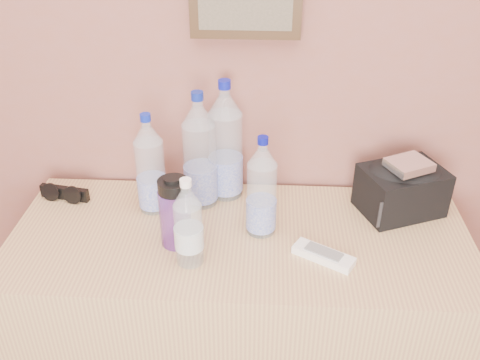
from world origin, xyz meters
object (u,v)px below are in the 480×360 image
nalgene_bottle (175,211)px  foil_packet (409,165)px  pet_large_b (225,146)px  pet_small (188,227)px  pet_large_a (151,169)px  dresser (240,335)px  pet_large_c (200,156)px  sunglasses (65,193)px  ac_remote (323,255)px  pet_large_d (262,191)px  toiletry_bag (402,188)px

nalgene_bottle → foil_packet: size_ratio=1.85×
pet_large_b → pet_small: bearing=-101.6°
pet_large_a → pet_small: size_ratio=1.24×
dresser → pet_small: (-0.12, -0.12, 0.51)m
pet_large_c → sunglasses: pet_large_c is taller
ac_remote → pet_large_b: bearing=162.8°
pet_large_a → pet_large_d: bearing=-16.4°
pet_large_a → sunglasses: 0.31m
pet_large_d → pet_small: size_ratio=1.19×
pet_small → sunglasses: size_ratio=1.59×
pet_large_b → pet_large_c: size_ratio=1.04×
pet_large_a → toiletry_bag: pet_large_a is taller
pet_large_b → dresser: bearing=-75.3°
pet_large_c → pet_large_d: size_ratio=1.21×
pet_large_d → ac_remote: pet_large_d is taller
pet_large_b → pet_large_c: pet_large_b is taller
pet_large_c → ac_remote: bearing=-35.9°
pet_large_c → pet_large_d: 0.23m
dresser → foil_packet: foil_packet is taller
pet_large_a → nalgene_bottle: size_ratio=1.48×
pet_large_a → foil_packet: 0.73m
dresser → nalgene_bottle: nalgene_bottle is taller
pet_large_b → pet_large_c: bearing=-144.5°
pet_large_c → pet_small: (0.00, -0.28, -0.05)m
pet_large_b → pet_small: size_ratio=1.50×
pet_large_c → pet_small: size_ratio=1.44×
pet_small → toiletry_bag: pet_small is taller
pet_large_b → pet_large_d: size_ratio=1.26×
pet_small → pet_large_b: bearing=78.4°
pet_large_c → nalgene_bottle: (-0.04, -0.20, -0.06)m
dresser → sunglasses: bearing=164.3°
dresser → pet_large_c: pet_large_c is taller
toiletry_bag → foil_packet: size_ratio=2.03×
pet_large_c → pet_large_a: bearing=-162.6°
pet_large_d → toiletry_bag: pet_large_d is taller
sunglasses → toiletry_bag: (1.01, -0.00, 0.06)m
pet_large_c → toiletry_bag: (0.59, -0.01, -0.08)m
pet_large_a → pet_large_c: 0.15m
sunglasses → pet_large_d: bearing=-1.9°
pet_large_c → sunglasses: (-0.42, -0.01, -0.14)m
pet_large_b → ac_remote: pet_large_b is taller
pet_large_d → pet_small: (-0.18, -0.14, -0.02)m
pet_large_a → sunglasses: bearing=172.9°
ac_remote → foil_packet: 0.36m
pet_large_d → sunglasses: size_ratio=1.89×
pet_large_b → ac_remote: (0.28, -0.30, -0.15)m
pet_small → pet_large_d: bearing=38.2°
dresser → pet_large_b: pet_large_b is taller
pet_large_c → ac_remote: pet_large_c is taller
nalgene_bottle → pet_large_c: bearing=78.0°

